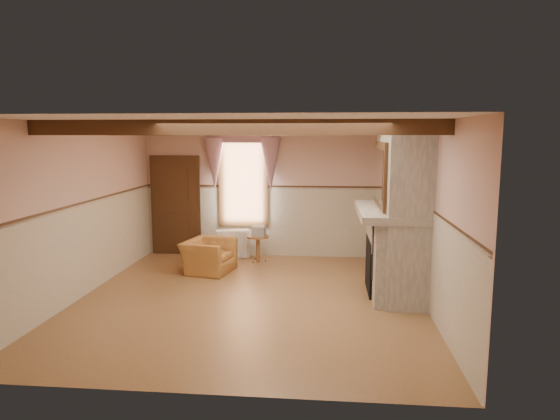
# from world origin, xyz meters

# --- Properties ---
(floor) EXTENTS (5.50, 6.00, 0.01)m
(floor) POSITION_xyz_m (0.00, 0.00, 0.00)
(floor) COLOR brown
(floor) RESTS_ON ground
(ceiling) EXTENTS (5.50, 6.00, 0.01)m
(ceiling) POSITION_xyz_m (0.00, 0.00, 2.80)
(ceiling) COLOR silver
(ceiling) RESTS_ON wall_back
(wall_back) EXTENTS (5.50, 0.02, 2.80)m
(wall_back) POSITION_xyz_m (0.00, 3.00, 1.40)
(wall_back) COLOR tan
(wall_back) RESTS_ON floor
(wall_front) EXTENTS (5.50, 0.02, 2.80)m
(wall_front) POSITION_xyz_m (0.00, -3.00, 1.40)
(wall_front) COLOR tan
(wall_front) RESTS_ON floor
(wall_left) EXTENTS (0.02, 6.00, 2.80)m
(wall_left) POSITION_xyz_m (-2.75, 0.00, 1.40)
(wall_left) COLOR tan
(wall_left) RESTS_ON floor
(wall_right) EXTENTS (0.02, 6.00, 2.80)m
(wall_right) POSITION_xyz_m (2.75, 0.00, 1.40)
(wall_right) COLOR tan
(wall_right) RESTS_ON floor
(wainscot) EXTENTS (5.50, 6.00, 1.50)m
(wainscot) POSITION_xyz_m (0.00, 0.00, 0.75)
(wainscot) COLOR #C0B29B
(wainscot) RESTS_ON floor
(chair_rail) EXTENTS (5.50, 6.00, 0.08)m
(chair_rail) POSITION_xyz_m (0.00, 0.00, 1.50)
(chair_rail) COLOR black
(chair_rail) RESTS_ON wainscot
(firebox) EXTENTS (0.20, 0.95, 0.90)m
(firebox) POSITION_xyz_m (2.00, 0.60, 0.45)
(firebox) COLOR black
(firebox) RESTS_ON floor
(armchair) EXTENTS (1.01, 1.10, 0.62)m
(armchair) POSITION_xyz_m (-1.04, 1.54, 0.31)
(armchair) COLOR #9E662D
(armchair) RESTS_ON floor
(side_table) EXTENTS (0.46, 0.46, 0.55)m
(side_table) POSITION_xyz_m (-0.21, 2.40, 0.28)
(side_table) COLOR brown
(side_table) RESTS_ON floor
(book_stack) EXTENTS (0.27, 0.32, 0.20)m
(book_stack) POSITION_xyz_m (-0.19, 2.42, 0.65)
(book_stack) COLOR #B7AD8C
(book_stack) RESTS_ON side_table
(radiator) EXTENTS (0.72, 0.38, 0.60)m
(radiator) POSITION_xyz_m (-0.80, 2.70, 0.30)
(radiator) COLOR white
(radiator) RESTS_ON floor
(bowl) EXTENTS (0.33, 0.33, 0.08)m
(bowl) POSITION_xyz_m (2.24, 0.54, 1.46)
(bowl) COLOR brown
(bowl) RESTS_ON mantel
(mantel_clock) EXTENTS (0.14, 0.24, 0.20)m
(mantel_clock) POSITION_xyz_m (2.24, 1.38, 1.52)
(mantel_clock) COLOR black
(mantel_clock) RESTS_ON mantel
(oil_lamp) EXTENTS (0.11, 0.11, 0.28)m
(oil_lamp) POSITION_xyz_m (2.24, 0.99, 1.56)
(oil_lamp) COLOR #B97234
(oil_lamp) RESTS_ON mantel
(candle_red) EXTENTS (0.06, 0.06, 0.16)m
(candle_red) POSITION_xyz_m (2.24, -0.21, 1.50)
(candle_red) COLOR #A71A14
(candle_red) RESTS_ON mantel
(jar_yellow) EXTENTS (0.06, 0.06, 0.12)m
(jar_yellow) POSITION_xyz_m (2.24, 0.33, 1.48)
(jar_yellow) COLOR gold
(jar_yellow) RESTS_ON mantel
(fireplace) EXTENTS (0.85, 2.00, 2.80)m
(fireplace) POSITION_xyz_m (2.42, 0.60, 1.40)
(fireplace) COLOR gray
(fireplace) RESTS_ON floor
(mantel) EXTENTS (1.05, 2.05, 0.12)m
(mantel) POSITION_xyz_m (2.24, 0.60, 1.36)
(mantel) COLOR gray
(mantel) RESTS_ON fireplace
(overmantel_mirror) EXTENTS (0.06, 1.44, 1.04)m
(overmantel_mirror) POSITION_xyz_m (2.06, 0.60, 1.97)
(overmantel_mirror) COLOR silver
(overmantel_mirror) RESTS_ON fireplace
(door) EXTENTS (1.10, 0.10, 2.10)m
(door) POSITION_xyz_m (-2.10, 2.94, 1.05)
(door) COLOR black
(door) RESTS_ON floor
(window) EXTENTS (1.06, 0.08, 2.02)m
(window) POSITION_xyz_m (-0.60, 2.97, 1.65)
(window) COLOR white
(window) RESTS_ON wall_back
(window_drapes) EXTENTS (1.30, 0.14, 1.40)m
(window_drapes) POSITION_xyz_m (-0.60, 2.88, 2.25)
(window_drapes) COLOR gray
(window_drapes) RESTS_ON wall_back
(ceiling_beam_front) EXTENTS (5.50, 0.18, 0.20)m
(ceiling_beam_front) POSITION_xyz_m (0.00, -1.20, 2.70)
(ceiling_beam_front) COLOR black
(ceiling_beam_front) RESTS_ON ceiling
(ceiling_beam_back) EXTENTS (5.50, 0.18, 0.20)m
(ceiling_beam_back) POSITION_xyz_m (0.00, 1.20, 2.70)
(ceiling_beam_back) COLOR black
(ceiling_beam_back) RESTS_ON ceiling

